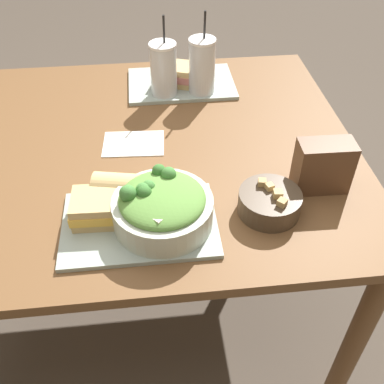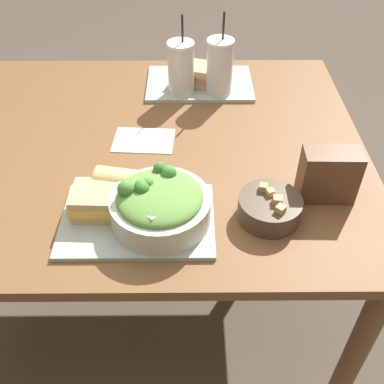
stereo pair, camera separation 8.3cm
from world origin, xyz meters
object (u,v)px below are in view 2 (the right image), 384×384
Objects in this scene: salad_bowl at (160,204)px; chip_bag at (329,175)px; drink_cup_red at (219,69)px; baguette_near at (132,185)px; soup_bowl at (270,207)px; sandwich_far at (194,73)px; drink_cup_dark at (181,70)px; napkin_folded at (144,140)px; sandwich_near at (101,201)px.

salad_bowl is 1.67× the size of chip_bag.
drink_cup_red is (0.17, 0.59, 0.04)m from salad_bowl.
baguette_near is 0.57m from drink_cup_red.
baguette_near is 0.48m from chip_bag.
chip_bag is (0.41, 0.09, 0.01)m from salad_bowl.
drink_cup_red is (-0.09, 0.58, 0.07)m from soup_bowl.
soup_bowl is 0.95× the size of sandwich_far.
drink_cup_dark reaches higher than baguette_near.
salad_bowl is at bearing -176.25° from soup_bowl.
drink_cup_dark is at bearing 67.49° from napkin_folded.
napkin_folded is (-0.07, 0.33, -0.06)m from salad_bowl.
baguette_near reaches higher than sandwich_far.
soup_bowl is at bearing -54.64° from sandwich_far.
salad_bowl is at bearing -77.00° from sandwich_far.
sandwich_near is 0.55× the size of drink_cup_dark.
sandwich_near is at bearing -118.59° from drink_cup_red.
napkin_folded is (-0.23, -0.26, -0.10)m from drink_cup_red.
drink_cup_red is at bearing 63.63° from sandwich_near.
napkin_folded is at bearing 154.28° from chip_bag.
chip_bag reaches higher than soup_bowl.
salad_bowl is 0.34m from napkin_folded.
sandwich_near is 0.65m from drink_cup_red.
chip_bag is (0.32, -0.57, 0.02)m from sandwich_far.
napkin_folded is (-0.47, 0.24, -0.07)m from chip_bag.
salad_bowl is at bearing -94.15° from drink_cup_dark.
drink_cup_red reaches higher than napkin_folded.
drink_cup_dark is (-0.04, -0.07, 0.05)m from sandwich_far.
soup_bowl is at bearing -69.44° from drink_cup_dark.
chip_bag reaches higher than sandwich_near.
sandwich_near is 0.77× the size of baguette_near.
chip_bag is at bearing 26.18° from soup_bowl.
salad_bowl is 1.28× the size of napkin_folded.
sandwich_near is 0.60m from drink_cup_dark.
drink_cup_dark is (0.12, 0.51, 0.04)m from baguette_near.
salad_bowl is at bearing -78.91° from napkin_folded.
salad_bowl reaches higher than sandwich_far.
baguette_near is at bearing 169.41° from soup_bowl.
napkin_folded is (0.08, 0.30, -0.04)m from sandwich_near.
sandwich_far is at bearing 139.00° from drink_cup_red.
sandwich_near and sandwich_far have the same top height.
chip_bag is (0.48, 0.01, 0.02)m from baguette_near.
sandwich_far is 0.66m from chip_bag.
sandwich_far is (0.23, 0.64, 0.00)m from sandwich_near.
soup_bowl is 0.59m from drink_cup_red.
napkin_folded is at bearing 135.80° from soup_bowl.
sandwich_near is at bearing 178.41° from soup_bowl.
drink_cup_red is at bearing 99.05° from soup_bowl.
sandwich_far is at bearing 72.61° from sandwich_near.
baguette_near is 0.71× the size of drink_cup_dark.
sandwich_far is 0.37m from napkin_folded.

